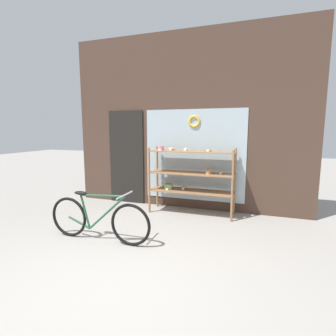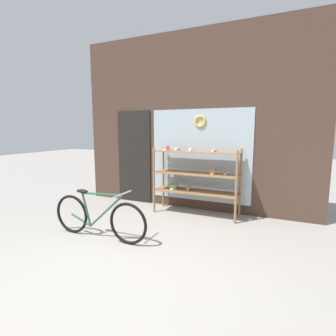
# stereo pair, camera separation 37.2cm
# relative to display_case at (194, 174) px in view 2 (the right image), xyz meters

# --- Properties ---
(ground_plane) EXTENTS (30.00, 30.00, 0.00)m
(ground_plane) POSITION_rel_display_case_xyz_m (-0.20, -2.61, -0.82)
(ground_plane) COLOR gray
(storefront_facade) EXTENTS (5.12, 0.13, 3.67)m
(storefront_facade) POSITION_rel_display_case_xyz_m (-0.24, 0.38, 0.96)
(storefront_facade) COLOR #473328
(storefront_facade) RESTS_ON ground_plane
(display_case) EXTENTS (1.69, 0.49, 1.36)m
(display_case) POSITION_rel_display_case_xyz_m (0.00, 0.00, 0.00)
(display_case) COLOR #8E6642
(display_case) RESTS_ON ground_plane
(bicycle) EXTENTS (1.71, 0.46, 0.77)m
(bicycle) POSITION_rel_display_case_xyz_m (-0.98, -1.75, -0.48)
(bicycle) COLOR black
(bicycle) RESTS_ON ground_plane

